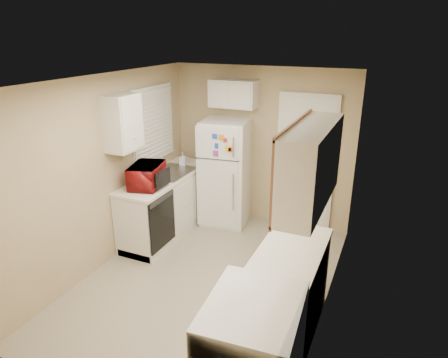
% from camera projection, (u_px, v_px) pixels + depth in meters
% --- Properties ---
extents(floor, '(3.80, 3.80, 0.00)m').
position_uv_depth(floor, '(208.00, 280.00, 4.90)').
color(floor, '#B6AD90').
rests_on(floor, ground).
extents(ceiling, '(3.80, 3.80, 0.00)m').
position_uv_depth(ceiling, '(204.00, 80.00, 4.06)').
color(ceiling, white).
rests_on(ceiling, floor).
extents(wall_left, '(3.80, 3.80, 0.00)m').
position_uv_depth(wall_left, '(106.00, 172.00, 5.01)').
color(wall_left, tan).
rests_on(wall_left, floor).
extents(wall_right, '(3.80, 3.80, 0.00)m').
position_uv_depth(wall_right, '(333.00, 210.00, 3.95)').
color(wall_right, tan).
rests_on(wall_right, floor).
extents(wall_back, '(2.80, 2.80, 0.00)m').
position_uv_depth(wall_back, '(261.00, 147.00, 6.10)').
color(wall_back, tan).
rests_on(wall_back, floor).
extents(wall_front, '(2.80, 2.80, 0.00)m').
position_uv_depth(wall_front, '(88.00, 280.00, 2.85)').
color(wall_front, tan).
rests_on(wall_front, floor).
extents(left_counter, '(0.60, 1.80, 0.90)m').
position_uv_depth(left_counter, '(167.00, 204.00, 5.93)').
color(left_counter, silver).
rests_on(left_counter, floor).
extents(dishwasher, '(0.03, 0.58, 0.72)m').
position_uv_depth(dishwasher, '(162.00, 222.00, 5.29)').
color(dishwasher, black).
rests_on(dishwasher, floor).
extents(sink, '(0.54, 0.74, 0.16)m').
position_uv_depth(sink, '(171.00, 175.00, 5.91)').
color(sink, gray).
rests_on(sink, left_counter).
extents(microwave, '(0.61, 0.44, 0.37)m').
position_uv_depth(microwave, '(147.00, 176.00, 5.32)').
color(microwave, maroon).
rests_on(microwave, left_counter).
extents(soap_bottle, '(0.11, 0.12, 0.21)m').
position_uv_depth(soap_bottle, '(183.00, 159.00, 6.17)').
color(soap_bottle, silver).
rests_on(soap_bottle, left_counter).
extents(window_blinds, '(0.10, 0.98, 1.08)m').
position_uv_depth(window_blinds, '(153.00, 124.00, 5.75)').
color(window_blinds, silver).
rests_on(window_blinds, wall_left).
extents(upper_cabinet_left, '(0.30, 0.45, 0.70)m').
position_uv_depth(upper_cabinet_left, '(123.00, 123.00, 4.93)').
color(upper_cabinet_left, silver).
rests_on(upper_cabinet_left, wall_left).
extents(refrigerator, '(0.75, 0.73, 1.64)m').
position_uv_depth(refrigerator, '(226.00, 173.00, 6.14)').
color(refrigerator, white).
rests_on(refrigerator, floor).
extents(cabinet_over_fridge, '(0.70, 0.30, 0.40)m').
position_uv_depth(cabinet_over_fridge, '(234.00, 94.00, 5.85)').
color(cabinet_over_fridge, silver).
rests_on(cabinet_over_fridge, wall_back).
extents(interior_door, '(0.86, 0.06, 2.08)m').
position_uv_depth(interior_door, '(305.00, 164.00, 5.87)').
color(interior_door, white).
rests_on(interior_door, floor).
extents(right_counter, '(0.60, 2.00, 0.90)m').
position_uv_depth(right_counter, '(276.00, 313.00, 3.64)').
color(right_counter, silver).
rests_on(right_counter, floor).
extents(stove, '(0.74, 0.89, 1.03)m').
position_uv_depth(stove, '(252.00, 358.00, 3.06)').
color(stove, white).
rests_on(stove, floor).
extents(upper_cabinet_right, '(0.30, 1.20, 0.70)m').
position_uv_depth(upper_cabinet_right, '(311.00, 166.00, 3.36)').
color(upper_cabinet_right, silver).
rests_on(upper_cabinet_right, wall_right).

